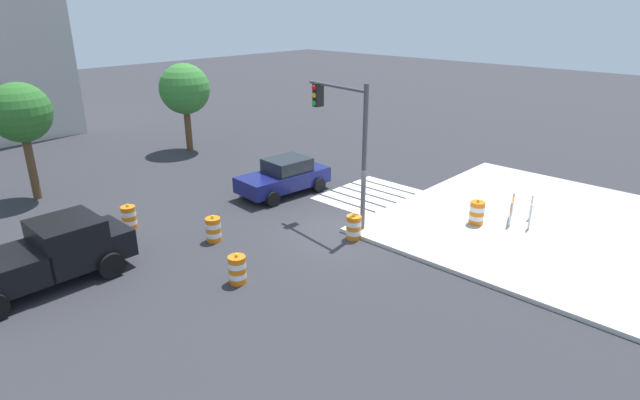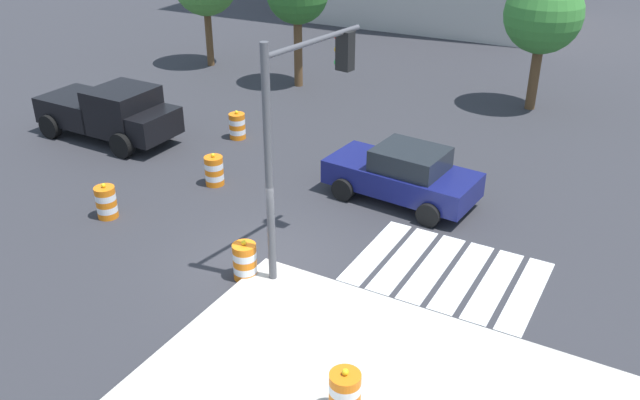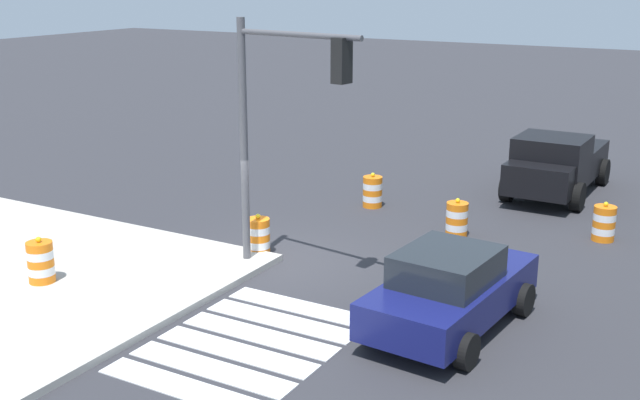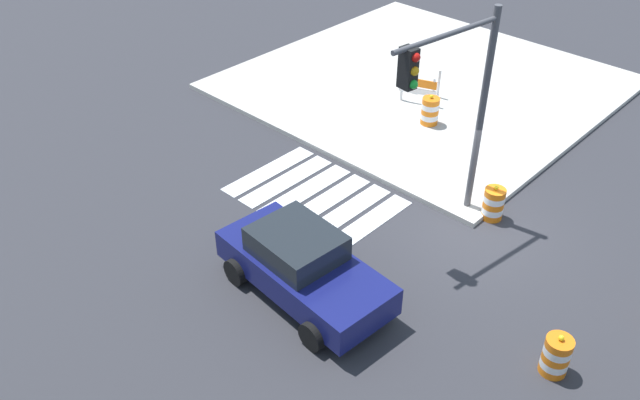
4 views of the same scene
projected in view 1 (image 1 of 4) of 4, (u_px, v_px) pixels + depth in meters
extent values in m
plane|color=#2D2D33|center=(340.00, 232.00, 19.90)|extent=(120.00, 120.00, 0.00)
cube|color=#BCB7AD|center=(557.00, 227.00, 20.15)|extent=(12.00, 12.00, 0.15)
cube|color=silver|center=(341.00, 205.00, 22.50)|extent=(0.60, 3.20, 0.02)
cube|color=silver|center=(352.00, 201.00, 23.01)|extent=(0.60, 3.20, 0.02)
cube|color=silver|center=(362.00, 197.00, 23.52)|extent=(0.60, 3.20, 0.02)
cube|color=silver|center=(372.00, 192.00, 24.03)|extent=(0.60, 3.20, 0.02)
cube|color=silver|center=(382.00, 188.00, 24.55)|extent=(0.60, 3.20, 0.02)
cube|color=silver|center=(391.00, 185.00, 25.06)|extent=(0.60, 3.20, 0.02)
cube|color=navy|center=(283.00, 179.00, 23.71)|extent=(4.44, 2.19, 0.70)
cube|color=#1E2328|center=(287.00, 165.00, 23.64)|extent=(2.02, 1.75, 0.60)
cylinder|color=black|center=(273.00, 199.00, 22.33)|extent=(0.68, 0.29, 0.66)
cylinder|color=black|center=(247.00, 188.00, 23.65)|extent=(0.68, 0.29, 0.66)
cylinder|color=black|center=(319.00, 185.00, 24.03)|extent=(0.68, 0.29, 0.66)
cylinder|color=black|center=(293.00, 176.00, 25.34)|extent=(0.68, 0.29, 0.66)
cube|color=black|center=(68.00, 242.00, 16.34)|extent=(1.92, 2.02, 1.50)
cube|color=black|center=(104.00, 240.00, 17.19)|extent=(1.42, 1.92, 0.90)
cylinder|color=black|center=(84.00, 246.00, 17.80)|extent=(0.84, 0.31, 0.84)
cylinder|color=black|center=(111.00, 265.00, 16.49)|extent=(0.84, 0.31, 0.84)
cylinder|color=orange|center=(130.00, 226.00, 20.23)|extent=(0.56, 0.56, 0.18)
cylinder|color=white|center=(130.00, 222.00, 20.17)|extent=(0.56, 0.56, 0.18)
cylinder|color=orange|center=(129.00, 217.00, 20.10)|extent=(0.56, 0.56, 0.18)
cylinder|color=white|center=(128.00, 213.00, 20.04)|extent=(0.56, 0.56, 0.18)
cylinder|color=orange|center=(128.00, 209.00, 19.98)|extent=(0.56, 0.56, 0.18)
sphere|color=yellow|center=(127.00, 205.00, 19.92)|extent=(0.12, 0.12, 0.12)
cylinder|color=orange|center=(238.00, 280.00, 16.29)|extent=(0.56, 0.56, 0.18)
cylinder|color=white|center=(238.00, 275.00, 16.23)|extent=(0.56, 0.56, 0.18)
cylinder|color=orange|center=(237.00, 269.00, 16.17)|extent=(0.56, 0.56, 0.18)
cylinder|color=white|center=(237.00, 264.00, 16.10)|extent=(0.56, 0.56, 0.18)
cylinder|color=orange|center=(237.00, 259.00, 16.04)|extent=(0.56, 0.56, 0.18)
sphere|color=yellow|center=(236.00, 255.00, 15.98)|extent=(0.12, 0.12, 0.12)
cylinder|color=orange|center=(214.00, 238.00, 19.16)|extent=(0.56, 0.56, 0.18)
cylinder|color=white|center=(214.00, 234.00, 19.09)|extent=(0.56, 0.56, 0.18)
cylinder|color=orange|center=(213.00, 229.00, 19.03)|extent=(0.56, 0.56, 0.18)
cylinder|color=white|center=(213.00, 225.00, 18.97)|extent=(0.56, 0.56, 0.18)
cylinder|color=orange|center=(213.00, 220.00, 18.90)|extent=(0.56, 0.56, 0.18)
sphere|color=yellow|center=(212.00, 217.00, 18.85)|extent=(0.12, 0.12, 0.12)
cylinder|color=orange|center=(354.00, 236.00, 19.34)|extent=(0.56, 0.56, 0.18)
cylinder|color=white|center=(354.00, 232.00, 19.28)|extent=(0.56, 0.56, 0.18)
cylinder|color=orange|center=(354.00, 227.00, 19.21)|extent=(0.56, 0.56, 0.18)
cylinder|color=white|center=(354.00, 223.00, 19.15)|extent=(0.56, 0.56, 0.18)
cylinder|color=orange|center=(354.00, 218.00, 19.08)|extent=(0.56, 0.56, 0.18)
sphere|color=yellow|center=(354.00, 215.00, 19.03)|extent=(0.12, 0.12, 0.12)
cylinder|color=orange|center=(476.00, 221.00, 20.28)|extent=(0.56, 0.56, 0.18)
cylinder|color=white|center=(476.00, 217.00, 20.22)|extent=(0.56, 0.56, 0.18)
cylinder|color=orange|center=(477.00, 213.00, 20.15)|extent=(0.56, 0.56, 0.18)
cylinder|color=white|center=(477.00, 208.00, 20.09)|extent=(0.56, 0.56, 0.18)
cylinder|color=orange|center=(478.00, 204.00, 20.03)|extent=(0.56, 0.56, 0.18)
sphere|color=yellow|center=(478.00, 201.00, 19.97)|extent=(0.12, 0.12, 0.12)
cube|color=silver|center=(511.00, 214.00, 19.89)|extent=(0.09, 0.09, 1.00)
cube|color=silver|center=(530.00, 217.00, 19.63)|extent=(0.09, 0.09, 1.00)
cube|color=silver|center=(513.00, 205.00, 20.84)|extent=(0.09, 0.09, 1.00)
cube|color=silver|center=(531.00, 207.00, 20.58)|extent=(0.09, 0.09, 1.00)
cube|color=orange|center=(512.00, 203.00, 20.28)|extent=(1.24, 0.48, 0.28)
cube|color=white|center=(511.00, 210.00, 20.39)|extent=(1.24, 0.48, 0.20)
cylinder|color=#4C4C51|center=(364.00, 159.00, 18.89)|extent=(0.18, 0.18, 5.50)
cylinder|color=#4C4C51|center=(337.00, 87.00, 19.19)|extent=(0.59, 3.18, 0.12)
cube|color=black|center=(318.00, 95.00, 20.17)|extent=(0.40, 0.33, 0.90)
sphere|color=red|center=(314.00, 88.00, 19.95)|extent=(0.20, 0.20, 0.20)
sphere|color=#F2A514|center=(314.00, 95.00, 20.06)|extent=(0.20, 0.20, 0.20)
sphere|color=green|center=(314.00, 103.00, 20.17)|extent=(0.20, 0.20, 0.20)
cylinder|color=brown|center=(188.00, 129.00, 30.55)|extent=(0.38, 0.38, 2.63)
sphere|color=#387F33|center=(185.00, 89.00, 29.72)|extent=(2.89, 2.89, 2.89)
cylinder|color=brown|center=(32.00, 166.00, 22.83)|extent=(0.35, 0.35, 3.01)
sphere|color=#2D6B28|center=(20.00, 112.00, 21.97)|extent=(2.55, 2.55, 2.55)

